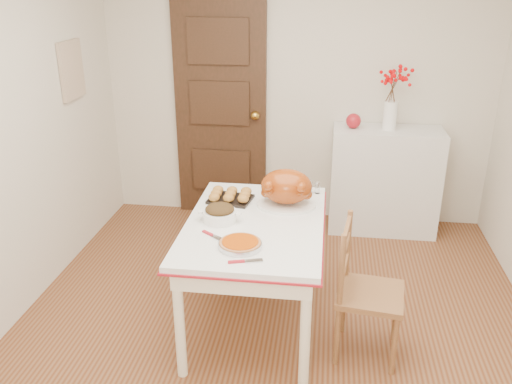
# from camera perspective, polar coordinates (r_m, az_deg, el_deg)

# --- Properties ---
(floor) EXTENTS (3.50, 4.00, 0.00)m
(floor) POSITION_cam_1_polar(r_m,az_deg,el_deg) (3.60, 1.65, -15.58)
(floor) COLOR #5F2C14
(floor) RESTS_ON ground
(wall_back) EXTENTS (3.50, 0.00, 2.50)m
(wall_back) POSITION_cam_1_polar(r_m,az_deg,el_deg) (4.92, 4.38, 11.06)
(wall_back) COLOR beige
(wall_back) RESTS_ON ground
(door_back) EXTENTS (0.85, 0.06, 2.06)m
(door_back) POSITION_cam_1_polar(r_m,az_deg,el_deg) (5.03, -3.79, 8.75)
(door_back) COLOR #3D2216
(door_back) RESTS_ON ground
(photo_board) EXTENTS (0.03, 0.35, 0.45)m
(photo_board) POSITION_cam_1_polar(r_m,az_deg,el_deg) (4.55, -19.06, 12.21)
(photo_board) COLOR beige
(photo_board) RESTS_ON ground
(sideboard) EXTENTS (0.95, 0.42, 0.95)m
(sideboard) POSITION_cam_1_polar(r_m,az_deg,el_deg) (4.95, 13.48, 1.19)
(sideboard) COLOR silver
(sideboard) RESTS_ON floor
(kitchen_table) EXTENTS (0.87, 1.28, 0.76)m
(kitchen_table) POSITION_cam_1_polar(r_m,az_deg,el_deg) (3.54, -0.11, -8.74)
(kitchen_table) COLOR white
(kitchen_table) RESTS_ON floor
(chair_oak) EXTENTS (0.44, 0.44, 0.88)m
(chair_oak) POSITION_cam_1_polar(r_m,az_deg,el_deg) (3.33, 12.11, -10.31)
(chair_oak) COLOR brown
(chair_oak) RESTS_ON floor
(berry_vase) EXTENTS (0.27, 0.27, 0.51)m
(berry_vase) POSITION_cam_1_polar(r_m,az_deg,el_deg) (4.74, 14.23, 9.47)
(berry_vase) COLOR white
(berry_vase) RESTS_ON sideboard
(apple) EXTENTS (0.13, 0.13, 0.13)m
(apple) POSITION_cam_1_polar(r_m,az_deg,el_deg) (4.76, 10.34, 7.46)
(apple) COLOR maroon
(apple) RESTS_ON sideboard
(turkey_platter) EXTENTS (0.43, 0.36, 0.25)m
(turkey_platter) POSITION_cam_1_polar(r_m,az_deg,el_deg) (3.54, 3.26, 0.39)
(turkey_platter) COLOR #904013
(turkey_platter) RESTS_ON kitchen_table
(pumpkin_pie) EXTENTS (0.32, 0.32, 0.05)m
(pumpkin_pie) POSITION_cam_1_polar(r_m,az_deg,el_deg) (3.05, -1.70, -5.49)
(pumpkin_pie) COLOR #AB3D03
(pumpkin_pie) RESTS_ON kitchen_table
(stuffing_dish) EXTENTS (0.32, 0.28, 0.10)m
(stuffing_dish) POSITION_cam_1_polar(r_m,az_deg,el_deg) (3.36, -3.88, -2.26)
(stuffing_dish) COLOR #503719
(stuffing_dish) RESTS_ON kitchen_table
(rolls_tray) EXTENTS (0.31, 0.26, 0.08)m
(rolls_tray) POSITION_cam_1_polar(r_m,az_deg,el_deg) (3.65, -2.74, -0.36)
(rolls_tray) COLOR #9C6C24
(rolls_tray) RESTS_ON kitchen_table
(pie_server) EXTENTS (0.20, 0.11, 0.01)m
(pie_server) POSITION_cam_1_polar(r_m,az_deg,el_deg) (2.91, -1.14, -7.36)
(pie_server) COLOR silver
(pie_server) RESTS_ON kitchen_table
(carving_knife) EXTENTS (0.22, 0.18, 0.01)m
(carving_knife) POSITION_cam_1_polar(r_m,az_deg,el_deg) (3.17, -4.28, -4.79)
(carving_knife) COLOR silver
(carving_knife) RESTS_ON kitchen_table
(drinking_glass) EXTENTS (0.07, 0.07, 0.11)m
(drinking_glass) POSITION_cam_1_polar(r_m,az_deg,el_deg) (3.77, 1.84, 0.64)
(drinking_glass) COLOR white
(drinking_glass) RESTS_ON kitchen_table
(shaker_pair) EXTENTS (0.09, 0.05, 0.09)m
(shaker_pair) POSITION_cam_1_polar(r_m,az_deg,el_deg) (3.79, 6.15, 0.50)
(shaker_pair) COLOR white
(shaker_pair) RESTS_ON kitchen_table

